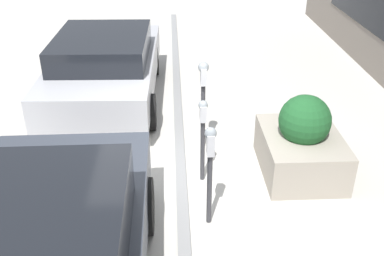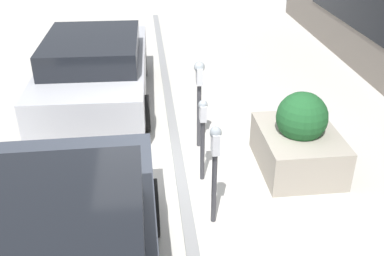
% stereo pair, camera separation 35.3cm
% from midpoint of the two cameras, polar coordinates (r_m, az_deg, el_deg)
% --- Properties ---
extents(ground_plane, '(40.00, 40.00, 0.00)m').
position_cam_midpoint_polar(ground_plane, '(6.77, -2.20, -6.66)').
color(ground_plane, beige).
extents(curb_strip, '(19.00, 0.16, 0.04)m').
position_cam_midpoint_polar(curb_strip, '(6.76, -2.88, -6.56)').
color(curb_strip, gray).
rests_on(curb_strip, ground_plane).
extents(parking_meter_nearest, '(0.17, 0.15, 1.40)m').
position_cam_midpoint_polar(parking_meter_nearest, '(5.46, 1.08, -3.91)').
color(parking_meter_nearest, '#38383D').
rests_on(parking_meter_nearest, ground_plane).
extents(parking_meter_second, '(0.16, 0.13, 1.30)m').
position_cam_midpoint_polar(parking_meter_second, '(6.34, -0.22, 0.01)').
color(parking_meter_second, '#38383D').
rests_on(parking_meter_second, ground_plane).
extents(parking_meter_middle, '(0.20, 0.17, 1.50)m').
position_cam_midpoint_polar(parking_meter_middle, '(7.13, -0.50, 5.09)').
color(parking_meter_middle, '#38383D').
rests_on(parking_meter_middle, ground_plane).
extents(planter_box, '(1.47, 1.15, 1.26)m').
position_cam_midpoint_polar(planter_box, '(6.96, 12.01, -1.56)').
color(planter_box, '#A39989').
rests_on(planter_box, ground_plane).
extents(parked_car_middle, '(4.28, 2.07, 1.40)m').
position_cam_midpoint_polar(parked_car_middle, '(9.08, -13.32, 7.48)').
color(parked_car_middle, '#B7B7BC').
rests_on(parked_car_middle, ground_plane).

